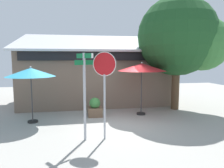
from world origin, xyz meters
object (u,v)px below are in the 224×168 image
Objects in this scene: street_sign_post at (85,88)px; stop_sign at (104,78)px; shade_tree at (183,38)px; patio_umbrella_crimson_center at (142,68)px; patio_umbrella_teal_left at (31,73)px; sidewalk_planter at (95,108)px.

stop_sign reaches higher than street_sign_post.
street_sign_post is at bearing -146.66° from shade_tree.
patio_umbrella_crimson_center is at bearing 51.90° from stop_sign.
shade_tree is (5.49, 3.61, 2.10)m from street_sign_post.
patio_umbrella_crimson_center is at bearing -164.51° from shade_tree.
patio_umbrella_teal_left is 3.37m from sidewalk_planter.
shade_tree is at bearing 33.34° from street_sign_post.
sidewalk_planter is at bearing 77.83° from street_sign_post.
patio_umbrella_crimson_center is (2.30, 2.93, 0.24)m from stop_sign.
shade_tree is 6.67× the size of sidewalk_planter.
sidewalk_planter is at bearing -173.06° from shade_tree.
patio_umbrella_teal_left is at bearing -171.72° from shade_tree.
shade_tree reaches higher than stop_sign.
sidewalk_planter is at bearing 90.43° from stop_sign.
shade_tree reaches higher than sidewalk_planter.
stop_sign is at bearing -142.99° from shade_tree.
street_sign_post is 3.33m from patio_umbrella_teal_left.
sidewalk_planter is (2.81, 0.52, -1.79)m from patio_umbrella_teal_left.
patio_umbrella_crimson_center is (5.13, 0.42, 0.17)m from patio_umbrella_teal_left.
patio_umbrella_teal_left is at bearing 138.35° from stop_sign.
street_sign_post reaches higher than patio_umbrella_teal_left.
street_sign_post is 3.24× the size of sidewalk_planter.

